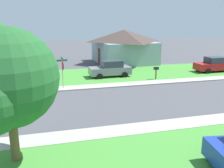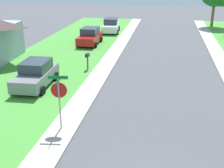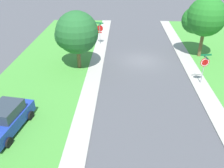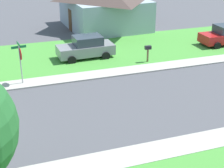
% 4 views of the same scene
% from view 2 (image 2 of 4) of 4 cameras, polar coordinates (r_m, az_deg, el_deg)
% --- Properties ---
extents(sidewalk_west, '(1.40, 56.00, 0.10)m').
position_cam_2_polar(sidewalk_west, '(21.02, -2.95, 1.02)').
color(sidewalk_west, '#ADA89E').
rests_on(sidewalk_west, ground).
extents(lawn_west, '(8.00, 56.00, 0.08)m').
position_cam_2_polar(lawn_west, '(22.53, -14.67, 1.69)').
color(lawn_west, '#479338').
rests_on(lawn_west, ground).
extents(stop_sign_far_corner, '(0.91, 0.91, 2.77)m').
position_cam_2_polar(stop_sign_far_corner, '(13.94, -10.14, -1.82)').
color(stop_sign_far_corner, '#9E9EA3').
rests_on(stop_sign_far_corner, ground).
extents(car_grey_behind_trees, '(2.17, 4.37, 1.76)m').
position_cam_2_polar(car_grey_behind_trees, '(20.00, -14.42, 1.81)').
color(car_grey_behind_trees, gray).
rests_on(car_grey_behind_trees, ground).
extents(car_white_across_road, '(2.33, 4.45, 1.76)m').
position_cam_2_polar(car_white_across_road, '(37.20, -0.21, 11.14)').
color(car_white_across_road, white).
rests_on(car_white_across_road, ground).
extents(car_red_far_down_street, '(2.06, 4.31, 1.76)m').
position_cam_2_polar(car_red_far_down_street, '(30.98, -4.28, 9.09)').
color(car_red_far_down_street, red).
rests_on(car_red_far_down_street, ground).
extents(mailbox, '(0.27, 0.49, 1.31)m').
position_cam_2_polar(mailbox, '(22.83, -4.74, 5.13)').
color(mailbox, brown).
rests_on(mailbox, ground).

